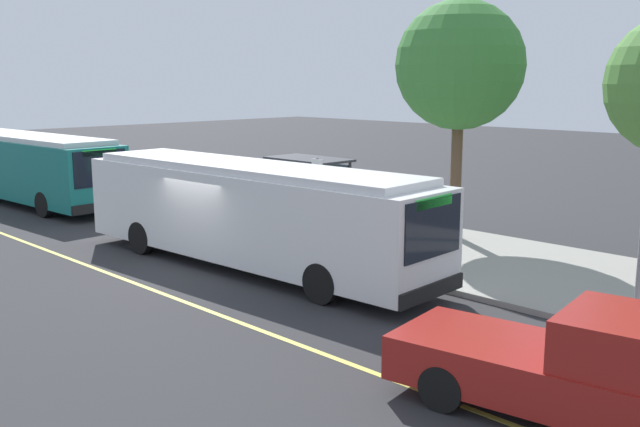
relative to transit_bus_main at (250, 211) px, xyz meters
The scene contains 11 objects.
ground_plane 2.10m from the transit_bus_main, 131.23° to the right, with size 120.00×120.00×0.00m, color #2B2B2D.
sidewalk_curb 5.30m from the transit_bus_main, 100.05° to the left, with size 44.00×6.40×0.15m, color gray.
lane_stripe_center 3.70m from the transit_bus_main, 105.41° to the right, with size 36.00×0.14×0.01m, color #E0D64C.
transit_bus_main is the anchor object (origin of this frame).
transit_bus_second 15.14m from the transit_bus_main, behind, with size 11.97×3.16×2.95m.
pickup_truck 11.12m from the transit_bus_main, 12.52° to the right, with size 5.64×2.79×1.85m.
bus_shelter 4.99m from the transit_bus_main, 116.83° to the left, with size 2.90×1.60×2.48m.
waiting_bench 4.78m from the transit_bus_main, 112.27° to the left, with size 1.60×0.48×0.95m.
route_sign_post 2.38m from the transit_bus_main, 82.31° to the left, with size 0.44×0.08×2.80m.
pedestrian_commuter 5.06m from the transit_bus_main, 131.91° to the left, with size 0.24×0.40×1.69m.
street_tree_near_shelter 8.25m from the transit_bus_main, 72.80° to the left, with size 4.08×4.08×7.58m.
Camera 1 is at (16.29, -11.58, 5.24)m, focal length 40.44 mm.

